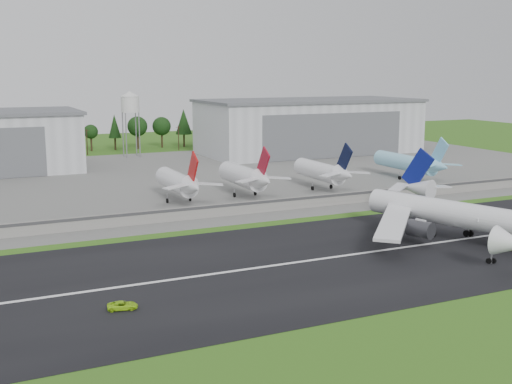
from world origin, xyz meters
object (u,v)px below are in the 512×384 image
main_airliner (457,220)px  parked_jet_red_a (180,182)px  parked_jet_red_b (247,177)px  parked_jet_navy (324,172)px  parked_jet_skyblue (411,163)px  ground_vehicle (123,305)px

main_airliner → parked_jet_red_a: size_ratio=1.84×
parked_jet_red_b → parked_jet_navy: 27.39m
main_airliner → parked_jet_red_a: bearing=-76.3°
parked_jet_navy → parked_jet_skyblue: 38.67m
main_airliner → parked_jet_red_a: main_airliner is taller
main_airliner → parked_jet_red_a: (-43.29, 66.97, 1.28)m
main_airliner → parked_jet_red_b: 70.55m
main_airliner → ground_vehicle: size_ratio=11.78×
main_airliner → ground_vehicle: bearing=-11.4°
main_airliner → parked_jet_skyblue: main_airliner is taller
main_airliner → parked_jet_skyblue: 84.21m
parked_jet_red_a → parked_jet_red_b: bearing=0.1°
parked_jet_red_a → parked_jet_navy: 48.66m
main_airliner → parked_jet_skyblue: (43.71, 71.97, 1.19)m
parked_jet_skyblue → ground_vehicle: bearing=-145.9°
parked_jet_red_a → parked_jet_red_b: parked_jet_red_b is taller
parked_jet_red_b → parked_jet_red_a: bearing=-179.9°
parked_jet_red_a → parked_jet_skyblue: size_ratio=0.84×
ground_vehicle → parked_jet_navy: 114.47m
parked_jet_navy → parked_jet_skyblue: bearing=7.4°
parked_jet_red_a → parked_jet_skyblue: 87.15m
ground_vehicle → parked_jet_skyblue: parked_jet_skyblue is taller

